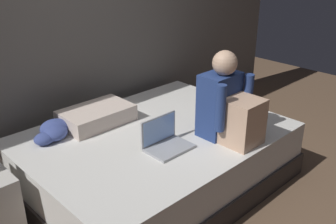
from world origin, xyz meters
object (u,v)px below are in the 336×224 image
Objects in this scene: laptop at (165,141)px; clothes_pile at (53,131)px; person_sitting at (229,106)px; pillow at (97,116)px; bed at (156,158)px.

clothes_pile is (-0.50, 0.69, 0.00)m from laptop.
person_sitting is 2.05× the size of laptop.
person_sitting reaches higher than laptop.
laptop is at bearing 155.03° from person_sitting.
clothes_pile is at bearing 179.16° from pillow.
laptop is 1.02× the size of clothes_pile.
bed is 0.73m from person_sitting.
clothes_pile is at bearing 126.24° from laptop.
bed is 3.57× the size of pillow.
bed is 6.37× the size of clothes_pile.
laptop is 0.85m from clothes_pile.
clothes_pile is (-0.62, 0.46, 0.29)m from bed.
person_sitting is at bearing -43.32° from clothes_pile.
person_sitting is 1.17× the size of pillow.
bed is at bearing 63.79° from laptop.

